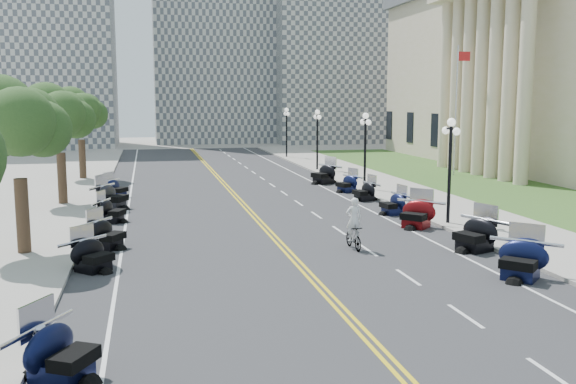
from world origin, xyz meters
TOP-DOWN VIEW (x-y plane):
  - ground at (0.00, 0.00)m, footprint 160.00×160.00m
  - road at (0.00, 10.00)m, footprint 16.00×90.00m
  - centerline_yellow_a at (-0.12, 10.00)m, footprint 0.12×90.00m
  - centerline_yellow_b at (0.12, 10.00)m, footprint 0.12×90.00m
  - edge_line_north at (6.40, 10.00)m, footprint 0.12×90.00m
  - edge_line_south at (-6.40, 10.00)m, footprint 0.12×90.00m
  - lane_dash_3 at (3.20, -12.00)m, footprint 0.12×2.00m
  - lane_dash_4 at (3.20, -8.00)m, footprint 0.12×2.00m
  - lane_dash_5 at (3.20, -4.00)m, footprint 0.12×2.00m
  - lane_dash_6 at (3.20, 0.00)m, footprint 0.12×2.00m
  - lane_dash_7 at (3.20, 4.00)m, footprint 0.12×2.00m
  - lane_dash_8 at (3.20, 8.00)m, footprint 0.12×2.00m
  - lane_dash_9 at (3.20, 12.00)m, footprint 0.12×2.00m
  - lane_dash_10 at (3.20, 16.00)m, footprint 0.12×2.00m
  - lane_dash_11 at (3.20, 20.00)m, footprint 0.12×2.00m
  - lane_dash_12 at (3.20, 24.00)m, footprint 0.12×2.00m
  - lane_dash_13 at (3.20, 28.00)m, footprint 0.12×2.00m
  - lane_dash_14 at (3.20, 32.00)m, footprint 0.12×2.00m
  - lane_dash_15 at (3.20, 36.00)m, footprint 0.12×2.00m
  - lane_dash_16 at (3.20, 40.00)m, footprint 0.12×2.00m
  - lane_dash_17 at (3.20, 44.00)m, footprint 0.12×2.00m
  - lane_dash_18 at (3.20, 48.00)m, footprint 0.12×2.00m
  - lane_dash_19 at (3.20, 52.00)m, footprint 0.12×2.00m
  - sidewalk_north at (10.50, 10.00)m, footprint 5.00×90.00m
  - sidewalk_south at (-10.50, 10.00)m, footprint 5.00×90.00m
  - lawn at (17.50, 18.00)m, footprint 9.00×60.00m
  - distant_block_a at (-18.00, 62.00)m, footprint 18.00×14.00m
  - distant_block_b at (4.00, 68.00)m, footprint 16.00×12.00m
  - distant_block_c at (22.00, 65.00)m, footprint 20.00×14.00m
  - street_lamp_2 at (8.60, 4.00)m, footprint 0.50×1.20m
  - street_lamp_3 at (8.60, 16.00)m, footprint 0.50×1.20m
  - street_lamp_4 at (8.60, 28.00)m, footprint 0.50×1.20m
  - street_lamp_5 at (8.60, 40.00)m, footprint 0.50×1.20m
  - flagpole at (18.00, 22.00)m, footprint 1.10×0.20m
  - tree_2 at (-10.00, 2.00)m, footprint 4.80×4.80m
  - tree_3 at (-10.00, 14.00)m, footprint 4.80×4.80m
  - tree_4 at (-10.00, 26.00)m, footprint 4.80×4.80m
  - motorcycle_n_4 at (6.77, -5.00)m, footprint 2.96×2.96m
  - motorcycle_n_5 at (7.27, -0.98)m, footprint 2.74×2.74m
  - motorcycle_n_6 at (6.91, 3.84)m, footprint 2.93×2.93m
  - motorcycle_n_7 at (7.15, 7.33)m, footprint 2.05×2.05m
  - motorcycle_n_8 at (7.21, 12.04)m, footprint 2.09×2.09m
  - motorcycle_n_9 at (7.28, 15.69)m, footprint 2.28×2.28m
  - motorcycle_n_10 at (6.92, 19.99)m, footprint 2.91×2.91m
  - motorcycle_s_3 at (-7.20, -9.95)m, footprint 2.72×2.72m
  - motorcycle_s_5 at (-7.25, -0.90)m, footprint 2.60×2.60m
  - motorcycle_s_6 at (-6.97, 2.54)m, footprint 2.60×2.60m
  - motorcycle_s_7 at (-7.08, 8.24)m, footprint 2.32×2.32m
  - motorcycle_s_8 at (-7.23, 12.17)m, footprint 2.97×2.97m
  - motorcycle_s_9 at (-7.21, 16.36)m, footprint 2.50×2.50m
  - bicycle at (2.68, 0.31)m, footprint 0.53×1.66m
  - cyclist_rider at (2.68, 0.31)m, footprint 0.64×0.42m

SIDE VIEW (x-z plane):
  - ground at x=0.00m, z-range 0.00..0.00m
  - road at x=0.00m, z-range 0.00..0.01m
  - centerline_yellow_a at x=-0.12m, z-range 0.01..0.01m
  - centerline_yellow_b at x=0.12m, z-range 0.01..0.01m
  - edge_line_north at x=6.40m, z-range 0.01..0.01m
  - edge_line_south at x=-6.40m, z-range 0.01..0.01m
  - lane_dash_3 at x=3.20m, z-range 0.01..0.01m
  - lane_dash_4 at x=3.20m, z-range 0.01..0.01m
  - lane_dash_5 at x=3.20m, z-range 0.01..0.01m
  - lane_dash_6 at x=3.20m, z-range 0.01..0.01m
  - lane_dash_7 at x=3.20m, z-range 0.01..0.01m
  - lane_dash_8 at x=3.20m, z-range 0.01..0.01m
  - lane_dash_9 at x=3.20m, z-range 0.01..0.01m
  - lane_dash_10 at x=3.20m, z-range 0.01..0.01m
  - lane_dash_11 at x=3.20m, z-range 0.01..0.01m
  - lane_dash_12 at x=3.20m, z-range 0.01..0.01m
  - lane_dash_13 at x=3.20m, z-range 0.01..0.01m
  - lane_dash_14 at x=3.20m, z-range 0.01..0.01m
  - lane_dash_15 at x=3.20m, z-range 0.01..0.01m
  - lane_dash_16 at x=3.20m, z-range 0.01..0.01m
  - lane_dash_17 at x=3.20m, z-range 0.01..0.01m
  - lane_dash_18 at x=3.20m, z-range 0.01..0.01m
  - lane_dash_19 at x=3.20m, z-range 0.01..0.01m
  - lawn at x=17.50m, z-range 0.00..0.10m
  - sidewalk_north at x=10.50m, z-range 0.00..0.15m
  - sidewalk_south at x=-10.50m, z-range 0.00..0.15m
  - bicycle at x=2.68m, z-range 0.00..0.99m
  - motorcycle_n_9 at x=7.28m, z-range 0.00..1.24m
  - motorcycle_n_8 at x=7.21m, z-range 0.00..1.25m
  - motorcycle_n_7 at x=7.15m, z-range 0.00..1.26m
  - motorcycle_s_7 at x=-7.08m, z-range 0.00..1.26m
  - motorcycle_s_9 at x=-7.21m, z-range 0.00..1.27m
  - motorcycle_s_5 at x=-7.25m, z-range 0.00..1.29m
  - motorcycle_s_6 at x=-6.97m, z-range 0.00..1.32m
  - motorcycle_s_3 at x=-7.20m, z-range 0.00..1.40m
  - motorcycle_n_6 at x=6.91m, z-range 0.00..1.45m
  - motorcycle_n_4 at x=6.77m, z-range 0.00..1.47m
  - motorcycle_n_5 at x=7.27m, z-range 0.00..1.49m
  - motorcycle_s_8 at x=-7.23m, z-range 0.00..1.54m
  - motorcycle_n_10 at x=6.92m, z-range 0.00..1.55m
  - cyclist_rider at x=2.68m, z-range 0.99..2.74m
  - street_lamp_2 at x=8.60m, z-range 0.15..5.05m
  - street_lamp_3 at x=8.60m, z-range 0.15..5.05m
  - street_lamp_4 at x=8.60m, z-range 0.15..5.05m
  - street_lamp_5 at x=8.60m, z-range 0.15..5.05m
  - tree_2 at x=-10.00m, z-range 0.15..9.35m
  - tree_3 at x=-10.00m, z-range 0.15..9.35m
  - tree_4 at x=-10.00m, z-range 0.15..9.35m
  - flagpole at x=18.00m, z-range 0.00..10.00m
  - distant_block_c at x=22.00m, z-range 0.00..22.00m
  - distant_block_a at x=-18.00m, z-range 0.00..26.00m
  - distant_block_b at x=4.00m, z-range 0.00..30.00m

